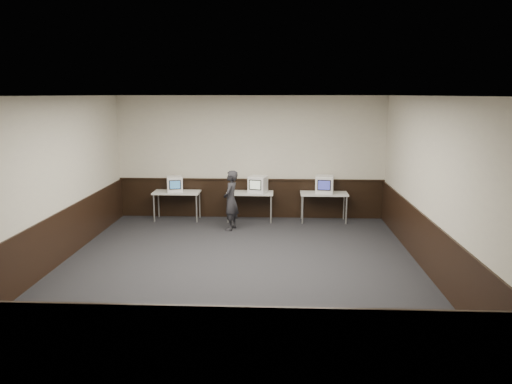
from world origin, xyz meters
TOP-DOWN VIEW (x-y plane):
  - floor at (0.00, 0.00)m, footprint 8.00×8.00m
  - ceiling at (0.00, 0.00)m, footprint 8.00×8.00m
  - back_wall at (0.00, 4.00)m, footprint 7.00×0.00m
  - front_wall at (0.00, -4.00)m, footprint 7.00×0.00m
  - left_wall at (-3.50, 0.00)m, footprint 0.00×8.00m
  - right_wall at (3.50, 0.00)m, footprint 0.00×8.00m
  - wainscot_back at (0.00, 3.98)m, footprint 6.98×0.04m
  - wainscot_front at (0.00, -3.98)m, footprint 6.98×0.04m
  - wainscot_left at (-3.48, 0.00)m, footprint 0.04×7.98m
  - wainscot_right at (3.48, 0.00)m, footprint 0.04×7.98m
  - wainscot_rail at (0.00, 3.96)m, footprint 6.98×0.06m
  - desk_left at (-1.90, 3.60)m, footprint 1.20×0.60m
  - desk_center at (0.00, 3.60)m, footprint 1.20×0.60m
  - desk_right at (1.90, 3.60)m, footprint 1.20×0.60m
  - emac_left at (-1.95, 3.59)m, footprint 0.49×0.50m
  - emac_center at (0.21, 3.59)m, footprint 0.53×0.54m
  - emac_right at (1.91, 3.58)m, footprint 0.51×0.53m
  - person at (-0.40, 2.70)m, footprint 0.45×0.59m

SIDE VIEW (x-z plane):
  - floor at x=0.00m, z-range 0.00..0.00m
  - wainscot_back at x=0.00m, z-range 0.00..1.00m
  - wainscot_front at x=0.00m, z-range 0.00..1.00m
  - wainscot_left at x=-3.48m, z-range 0.00..1.00m
  - wainscot_right at x=3.48m, z-range 0.00..1.00m
  - desk_left at x=-1.90m, z-range 0.30..1.05m
  - desk_center at x=0.00m, z-range 0.30..1.05m
  - desk_right at x=1.90m, z-range 0.30..1.05m
  - person at x=-0.40m, z-range 0.00..1.45m
  - emac_left at x=-1.95m, z-range 0.75..1.14m
  - emac_center at x=0.21m, z-range 0.75..1.17m
  - emac_right at x=1.91m, z-range 0.75..1.20m
  - wainscot_rail at x=0.00m, z-range 1.00..1.04m
  - back_wall at x=0.00m, z-range -1.90..5.10m
  - front_wall at x=0.00m, z-range -1.90..5.10m
  - left_wall at x=-3.50m, z-range -2.40..5.60m
  - right_wall at x=3.50m, z-range -2.40..5.60m
  - ceiling at x=0.00m, z-range 3.20..3.20m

